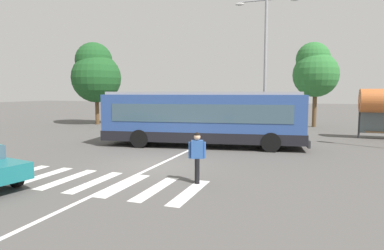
{
  "coord_description": "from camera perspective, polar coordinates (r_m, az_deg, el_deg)",
  "views": [
    {
      "loc": [
        6.14,
        -12.46,
        3.06
      ],
      "look_at": [
        0.13,
        4.23,
        1.3
      ],
      "focal_mm": 31.49,
      "sensor_mm": 36.0,
      "label": 1
    }
  ],
  "objects": [
    {
      "name": "city_transit_bus",
      "position": [
        18.83,
        1.8,
        1.18
      ],
      "size": [
        11.43,
        4.25,
        3.06
      ],
      "color": "black",
      "rests_on": "ground_plane"
    },
    {
      "name": "lane_center_line",
      "position": [
        15.97,
        -2.85,
        -5.38
      ],
      "size": [
        0.16,
        24.0,
        0.01
      ],
      "primitive_type": "cube",
      "color": "silver",
      "rests_on": "ground_plane"
    },
    {
      "name": "parked_car_teal",
      "position": [
        27.81,
        6.45,
        0.89
      ],
      "size": [
        1.97,
        4.55,
        1.35
      ],
      "color": "black",
      "rests_on": "ground_plane"
    },
    {
      "name": "ground_plane",
      "position": [
        14.23,
        -6.32,
        -6.79
      ],
      "size": [
        160.0,
        160.0,
        0.0
      ],
      "primitive_type": "plane",
      "color": "#514F4C"
    },
    {
      "name": "twin_arm_street_lamp",
      "position": [
        23.35,
        12.35,
        11.82
      ],
      "size": [
        4.17,
        0.32,
        9.2
      ],
      "color": "#939399",
      "rests_on": "ground_plane"
    },
    {
      "name": "pedestrian_crossing_street",
      "position": [
        11.26,
        0.88,
        -5.04
      ],
      "size": [
        0.55,
        0.38,
        1.72
      ],
      "color": "black",
      "rests_on": "ground_plane"
    },
    {
      "name": "background_tree_right",
      "position": [
        31.24,
        20.1,
        8.72
      ],
      "size": [
        3.87,
        3.87,
        7.33
      ],
      "color": "brown",
      "rests_on": "ground_plane"
    },
    {
      "name": "crosswalk_painted_stripes",
      "position": [
        12.05,
        -16.12,
        -9.25
      ],
      "size": [
        7.32,
        2.82,
        0.01
      ],
      "color": "silver",
      "rests_on": "ground_plane"
    },
    {
      "name": "parked_car_charcoal",
      "position": [
        29.67,
        -3.31,
        1.22
      ],
      "size": [
        2.0,
        4.56,
        1.35
      ],
      "color": "black",
      "rests_on": "ground_plane"
    },
    {
      "name": "parked_car_champagne",
      "position": [
        28.75,
        1.52,
        1.08
      ],
      "size": [
        1.95,
        4.54,
        1.35
      ],
      "color": "black",
      "rests_on": "ground_plane"
    },
    {
      "name": "background_tree_left",
      "position": [
        32.93,
        -16.02,
        8.46
      ],
      "size": [
        4.55,
        4.55,
        7.63
      ],
      "color": "brown",
      "rests_on": "ground_plane"
    },
    {
      "name": "parked_car_white",
      "position": [
        27.85,
        12.34,
        0.8
      ],
      "size": [
        1.97,
        4.55,
        1.35
      ],
      "color": "black",
      "rests_on": "ground_plane"
    }
  ]
}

